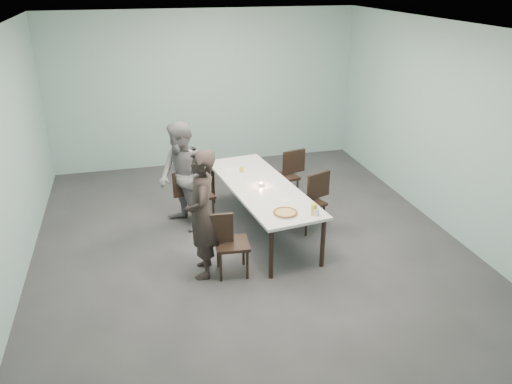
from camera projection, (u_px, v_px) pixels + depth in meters
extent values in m
plane|color=#333335|center=(249.00, 243.00, 7.25)|extent=(7.00, 7.00, 0.00)
cube|color=#94BAB6|center=(205.00, 89.00, 9.74)|extent=(6.00, 0.02, 3.00)
cube|color=#94BAB6|center=(364.00, 298.00, 3.55)|extent=(6.00, 0.02, 3.00)
cube|color=#94BAB6|center=(4.00, 165.00, 5.95)|extent=(0.02, 7.00, 3.00)
cube|color=#94BAB6|center=(446.00, 129.00, 7.33)|extent=(0.02, 7.00, 3.00)
cube|color=white|center=(247.00, 27.00, 6.03)|extent=(6.00, 7.00, 0.02)
cube|color=white|center=(261.00, 187.00, 7.30)|extent=(1.23, 2.69, 0.04)
cylinder|color=black|center=(271.00, 254.00, 6.29)|extent=(0.06, 0.06, 0.71)
cylinder|color=black|center=(213.00, 184.00, 8.36)|extent=(0.06, 0.06, 0.71)
cylinder|color=black|center=(323.00, 243.00, 6.55)|extent=(0.06, 0.06, 0.71)
cylinder|color=black|center=(254.00, 177.00, 8.61)|extent=(0.06, 0.06, 0.71)
cube|color=black|center=(232.00, 244.00, 6.37)|extent=(0.45, 0.45, 0.04)
cube|color=black|center=(217.00, 229.00, 6.25)|extent=(0.42, 0.07, 0.40)
cylinder|color=black|center=(221.00, 267.00, 6.28)|extent=(0.04, 0.04, 0.41)
cylinder|color=black|center=(218.00, 253.00, 6.59)|extent=(0.04, 0.04, 0.41)
cylinder|color=black|center=(247.00, 265.00, 6.34)|extent=(0.04, 0.04, 0.41)
cylinder|color=black|center=(243.00, 251.00, 6.64)|extent=(0.04, 0.04, 0.41)
cube|color=black|center=(199.00, 195.00, 7.75)|extent=(0.51, 0.51, 0.04)
cube|color=black|center=(186.00, 183.00, 7.57)|extent=(0.42, 0.14, 0.40)
cylinder|color=black|center=(193.00, 215.00, 7.63)|extent=(0.04, 0.04, 0.41)
cylinder|color=black|center=(185.00, 206.00, 7.90)|extent=(0.04, 0.04, 0.41)
cylinder|color=black|center=(213.00, 210.00, 7.78)|extent=(0.04, 0.04, 0.41)
cylinder|color=black|center=(205.00, 202.00, 8.05)|extent=(0.04, 0.04, 0.41)
cube|color=black|center=(308.00, 203.00, 7.50)|extent=(0.54, 0.54, 0.04)
cube|color=black|center=(318.00, 185.00, 7.50)|extent=(0.41, 0.18, 0.40)
cylinder|color=black|center=(309.00, 209.00, 7.81)|extent=(0.04, 0.04, 0.41)
cylinder|color=black|center=(323.00, 217.00, 7.55)|extent=(0.04, 0.04, 0.41)
cylinder|color=black|center=(292.00, 215.00, 7.63)|extent=(0.04, 0.04, 0.41)
cylinder|color=black|center=(306.00, 223.00, 7.37)|extent=(0.04, 0.04, 0.41)
cube|color=black|center=(284.00, 177.00, 8.45)|extent=(0.50, 0.50, 0.04)
cube|color=black|center=(294.00, 162.00, 8.43)|extent=(0.42, 0.13, 0.40)
cylinder|color=black|center=(287.00, 184.00, 8.75)|extent=(0.04, 0.04, 0.41)
cylinder|color=black|center=(297.00, 190.00, 8.48)|extent=(0.04, 0.04, 0.41)
cylinder|color=black|center=(270.00, 187.00, 8.61)|extent=(0.04, 0.04, 0.41)
cylinder|color=black|center=(280.00, 194.00, 8.33)|extent=(0.04, 0.04, 0.41)
imported|color=black|center=(202.00, 215.00, 6.21)|extent=(0.50, 0.67, 1.69)
imported|color=slate|center=(182.00, 177.00, 7.38)|extent=(0.90, 0.99, 1.66)
cylinder|color=white|center=(285.00, 214.00, 6.43)|extent=(0.34, 0.34, 0.01)
cylinder|color=#D0BC76|center=(285.00, 213.00, 6.43)|extent=(0.30, 0.30, 0.01)
torus|color=brown|center=(285.00, 212.00, 6.43)|extent=(0.32, 0.32, 0.03)
cylinder|color=white|center=(285.00, 200.00, 6.82)|extent=(0.18, 0.18, 0.01)
cylinder|color=gold|center=(314.00, 209.00, 6.39)|extent=(0.08, 0.08, 0.15)
cylinder|color=silver|center=(316.00, 212.00, 6.39)|extent=(0.08, 0.08, 0.09)
cylinder|color=silver|center=(261.00, 185.00, 7.28)|extent=(0.06, 0.06, 0.03)
cylinder|color=orange|center=(261.00, 183.00, 7.27)|extent=(0.04, 0.04, 0.01)
cylinder|color=gold|center=(242.00, 169.00, 7.77)|extent=(0.07, 0.07, 0.08)
cube|color=silver|center=(234.00, 170.00, 7.86)|extent=(0.33, 0.26, 0.01)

